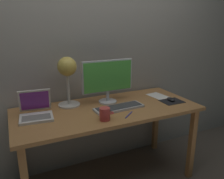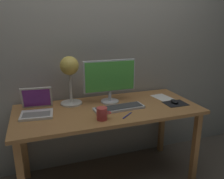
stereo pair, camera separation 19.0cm
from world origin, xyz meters
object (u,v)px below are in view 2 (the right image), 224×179
Objects in this scene: desk_lamp at (70,70)px; pen at (127,115)px; mouse at (174,101)px; monitor at (110,78)px; keyboard_main at (119,108)px; coffee_mug at (102,114)px; laptop at (37,106)px.

desk_lamp is 3.14× the size of pen.
desk_lamp reaches higher than mouse.
monitor is at bearing -11.48° from desk_lamp.
coffee_mug is at bearing -141.41° from keyboard_main.
mouse is (0.53, -0.03, 0.01)m from keyboard_main.
desk_lamp is at bearing 161.52° from mouse.
laptop is 2.36× the size of coffee_mug.
laptop is 0.74m from pen.
monitor is 1.11× the size of desk_lamp.
monitor is at bearing 5.24° from laptop.
laptop is at bearing 147.73° from coffee_mug.
coffee_mug is 0.84× the size of pen.
keyboard_main is (0.02, -0.20, -0.22)m from monitor.
laptop is (-0.65, -0.06, -0.17)m from monitor.
monitor reaches higher than pen.
pen is at bearing -85.42° from monitor.
desk_lamp is 3.75× the size of coffee_mug.
monitor is 4.15× the size of coffee_mug.
mouse is 0.54m from pen.
monitor is at bearing 63.03° from coffee_mug.
pen is (-0.52, -0.12, -0.02)m from mouse.
pen is (0.68, -0.30, -0.05)m from laptop.
keyboard_main is 1.61× the size of laptop.
mouse is 0.75m from coffee_mug.
mouse is (1.20, -0.17, -0.04)m from laptop.
pen is (0.38, -0.43, -0.31)m from desk_lamp.
coffee_mug is (0.17, -0.43, -0.26)m from desk_lamp.
coffee_mug reaches higher than mouse.
desk_lamp is at bearing 23.40° from laptop.
desk_lamp is at bearing 144.18° from keyboard_main.
monitor is 0.44m from coffee_mug.
monitor reaches higher than coffee_mug.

